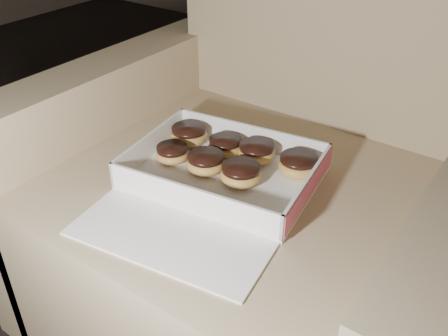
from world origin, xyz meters
The scene contains 14 objects.
floor centered at (0.00, 0.00, 0.00)m, with size 4.50×4.50×0.00m, color black.
armchair centered at (0.87, 0.11, 0.33)m, with size 1.01×0.85×1.05m.
bakery_box centered at (0.85, -0.03, 0.48)m, with size 0.43×0.49×0.06m.
donut_a centered at (0.69, 0.07, 0.50)m, with size 0.09×0.09×0.04m.
donut_b centered at (0.71, -0.01, 0.50)m, with size 0.07×0.07×0.04m.
donut_c centered at (0.80, 0.00, 0.50)m, with size 0.08×0.08×0.04m.
donut_d centered at (0.79, 0.08, 0.50)m, with size 0.08×0.08×0.04m.
donut_e centered at (0.88, 0.00, 0.50)m, with size 0.09×0.09×0.04m.
donut_f centered at (0.96, 0.10, 0.50)m, with size 0.09×0.09×0.04m.
donut_g centered at (0.86, 0.10, 0.50)m, with size 0.08×0.08×0.04m.
crumb_a centered at (0.99, -0.07, 0.48)m, with size 0.01×0.01×0.00m, color black.
crumb_b centered at (0.89, -0.06, 0.48)m, with size 0.01×0.01×0.00m, color black.
crumb_c centered at (0.71, -0.10, 0.48)m, with size 0.01×0.01×0.00m, color black.
crumb_d centered at (0.74, -0.10, 0.48)m, with size 0.01×0.01×0.00m, color black.
Camera 1 is at (1.35, -0.71, 1.06)m, focal length 40.00 mm.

